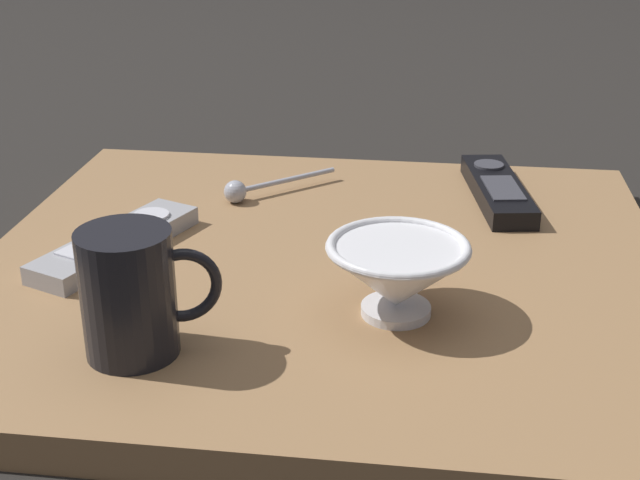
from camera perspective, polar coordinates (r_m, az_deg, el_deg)
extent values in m
plane|color=black|center=(0.87, 0.13, -3.24)|extent=(6.00, 6.00, 0.00)
cube|color=#936D47|center=(0.86, 0.13, -2.26)|extent=(0.61, 0.66, 0.03)
cylinder|color=silver|center=(0.76, 4.92, -4.51)|extent=(0.06, 0.06, 0.01)
cone|color=silver|center=(0.74, 5.01, -2.38)|extent=(0.12, 0.12, 0.05)
torus|color=silver|center=(0.73, 5.08, -0.45)|extent=(0.12, 0.12, 0.01)
cylinder|color=black|center=(0.69, -12.28, -3.41)|extent=(0.07, 0.07, 0.10)
torus|color=black|center=(0.69, -8.90, -2.94)|extent=(0.03, 0.06, 0.06)
cylinder|color=#A3A5B2|center=(1.02, -2.04, 3.92)|extent=(0.09, 0.10, 0.01)
sphere|color=#A3A5B2|center=(0.99, -5.50, 3.13)|extent=(0.03, 0.03, 0.03)
cube|color=black|center=(1.02, 11.39, 3.18)|extent=(0.19, 0.08, 0.02)
cylinder|color=#3A3A42|center=(1.06, 10.85, 4.79)|extent=(0.03, 0.03, 0.00)
cube|color=#3A3A42|center=(0.99, 11.73, 3.32)|extent=(0.08, 0.05, 0.00)
cube|color=#9E9EA3|center=(0.89, -13.02, -0.21)|extent=(0.20, 0.12, 0.02)
cylinder|color=silver|center=(0.92, -10.86, 1.60)|extent=(0.04, 0.04, 0.00)
cube|color=silver|center=(0.87, -14.15, -0.17)|extent=(0.09, 0.06, 0.00)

